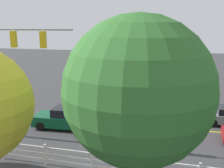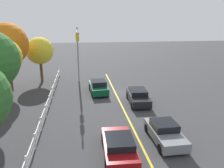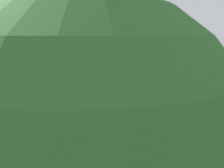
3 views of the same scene
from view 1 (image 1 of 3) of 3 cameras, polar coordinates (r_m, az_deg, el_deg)
ground_plane at (r=21.63m, az=-5.61°, el=-7.52°), size 120.00×120.00×0.00m
lane_center_stripe at (r=20.65m, az=4.98°, el=-8.47°), size 28.00×0.16×0.01m
signal_assembly at (r=18.80m, az=-22.38°, el=5.01°), size 7.13×0.38×7.44m
car_0 at (r=19.97m, az=-9.69°, el=-7.10°), size 4.51×2.12×1.54m
car_3 at (r=22.26m, az=3.66°, el=-5.04°), size 4.59×2.16×1.41m
white_rail_fence at (r=14.28m, az=-4.25°, el=-15.57°), size 26.10×0.10×1.15m
tree_2 at (r=8.37m, az=5.51°, el=-1.48°), size 4.70×4.70×7.62m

